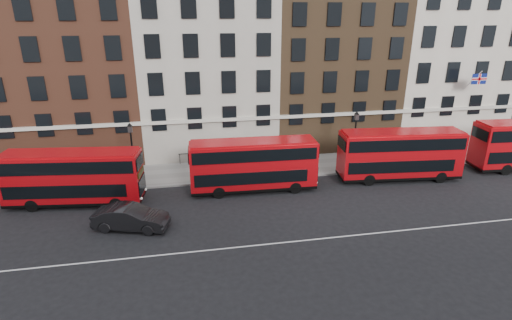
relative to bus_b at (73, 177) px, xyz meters
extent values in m
plane|color=black|center=(10.90, -6.05, -2.22)|extent=(120.00, 120.00, 0.00)
cube|color=gray|center=(10.90, 4.45, -2.15)|extent=(80.00, 5.00, 0.15)
cube|color=gray|center=(10.90, 1.95, -2.14)|extent=(80.00, 0.30, 0.16)
cube|color=white|center=(10.90, -8.05, -2.22)|extent=(70.00, 0.12, 0.01)
cube|color=brown|center=(-1.90, 11.95, 8.78)|extent=(12.80, 10.00, 22.00)
cube|color=#A09B8D|center=(10.90, 11.95, 7.28)|extent=(12.80, 10.00, 19.00)
cube|color=brown|center=(23.70, 11.95, 8.28)|extent=(12.80, 10.00, 21.00)
cube|color=#BCB3A2|center=(36.50, 11.95, 7.78)|extent=(12.80, 10.00, 20.00)
cube|color=#AF090F|center=(0.03, 0.00, -0.05)|extent=(10.02, 3.51, 3.69)
cube|color=black|center=(0.03, 0.00, -1.79)|extent=(10.03, 3.55, 0.22)
cube|color=black|center=(-0.25, 0.03, -0.68)|extent=(8.92, 3.45, 0.98)
cube|color=black|center=(0.03, 0.00, 1.09)|extent=(9.66, 3.54, 0.93)
cube|color=#AF090F|center=(0.03, 0.00, 1.84)|extent=(9.72, 3.29, 0.17)
cube|color=black|center=(4.94, -0.61, -0.78)|extent=(0.32, 2.05, 1.21)
cube|color=black|center=(4.94, -0.61, 0.22)|extent=(0.29, 1.77, 0.39)
cylinder|color=black|center=(3.06, -1.43, -1.76)|extent=(0.96, 0.37, 0.93)
cylinder|color=black|center=(3.31, 0.65, -1.76)|extent=(0.96, 0.37, 0.93)
cylinder|color=black|center=(-2.88, -0.70, -1.76)|extent=(0.96, 0.37, 0.93)
cylinder|color=black|center=(-2.62, 1.38, -1.76)|extent=(0.96, 0.37, 0.93)
cube|color=#AF090F|center=(13.51, 0.00, -0.02)|extent=(10.02, 2.72, 3.74)
cube|color=black|center=(13.51, 0.00, -1.78)|extent=(10.02, 2.75, 0.23)
cube|color=black|center=(13.23, 0.01, -0.66)|extent=(8.89, 2.75, 0.99)
cube|color=black|center=(13.51, 0.00, 1.14)|extent=(9.65, 2.78, 0.95)
cube|color=#AF090F|center=(13.51, 0.00, 1.90)|extent=(9.73, 2.52, 0.17)
cube|color=black|center=(18.52, -0.18, -0.76)|extent=(0.15, 2.09, 1.23)
cube|color=black|center=(18.52, -0.18, 0.26)|extent=(0.14, 1.80, 0.40)
cylinder|color=black|center=(16.69, -1.18, -1.75)|extent=(0.96, 0.30, 0.95)
cylinder|color=black|center=(16.77, 0.94, -1.75)|extent=(0.96, 0.30, 0.95)
cylinder|color=black|center=(10.63, -0.96, -1.75)|extent=(0.96, 0.30, 0.95)
cylinder|color=black|center=(10.71, 1.16, -1.75)|extent=(0.96, 0.30, 0.95)
cube|color=#AF090F|center=(26.14, 0.00, 0.04)|extent=(10.40, 3.36, 3.84)
cube|color=black|center=(26.14, 0.00, -1.77)|extent=(10.40, 3.39, 0.23)
cube|color=black|center=(25.85, 0.02, -0.62)|extent=(9.24, 3.33, 1.02)
cube|color=black|center=(26.14, 0.00, 1.23)|extent=(10.02, 3.40, 0.97)
cube|color=#AF090F|center=(26.14, 0.00, 2.01)|extent=(10.09, 3.14, 0.18)
cube|color=black|center=(31.27, -0.47, -0.72)|extent=(0.27, 2.14, 1.26)
cube|color=black|center=(31.27, -0.47, 0.32)|extent=(0.25, 1.85, 0.41)
cylinder|color=black|center=(29.34, -1.39, -1.74)|extent=(0.99, 0.36, 0.97)
cylinder|color=black|center=(29.54, 0.78, -1.74)|extent=(0.99, 0.36, 0.97)
cylinder|color=black|center=(23.14, -0.82, -1.74)|extent=(0.99, 0.36, 0.97)
cylinder|color=black|center=(23.34, 1.35, -1.74)|extent=(0.99, 0.36, 0.97)
cylinder|color=black|center=(36.03, -0.90, -1.72)|extent=(1.03, 0.36, 1.01)
cylinder|color=black|center=(36.21, 1.36, -1.72)|extent=(1.03, 0.36, 1.01)
imported|color=black|center=(4.45, -4.49, -1.41)|extent=(5.22, 3.03, 1.63)
cylinder|color=black|center=(4.12, 2.38, 0.23)|extent=(0.14, 0.14, 4.60)
cylinder|color=black|center=(4.12, 2.38, -1.77)|extent=(0.32, 0.32, 0.60)
cube|color=#262626|center=(4.12, 2.38, 2.78)|extent=(0.32, 0.32, 0.55)
cone|color=black|center=(4.12, 2.38, 3.13)|extent=(0.44, 0.44, 0.25)
cylinder|color=black|center=(23.14, 2.67, 0.23)|extent=(0.14, 0.14, 4.60)
cylinder|color=black|center=(23.14, 2.67, -1.77)|extent=(0.32, 0.32, 0.60)
cube|color=#262626|center=(23.14, 2.67, 2.78)|extent=(0.32, 0.32, 0.55)
cone|color=black|center=(23.14, 2.67, 3.13)|extent=(0.44, 0.44, 0.25)
cylinder|color=black|center=(36.30, 2.30, -0.77)|extent=(0.12, 0.12, 2.60)
cube|color=black|center=(36.30, 2.15, 0.83)|extent=(0.25, 0.30, 0.75)
sphere|color=red|center=(36.30, 1.98, 1.05)|extent=(0.14, 0.14, 0.14)
sphere|color=#0C9919|center=(36.30, 1.98, 0.61)|extent=(0.14, 0.14, 0.14)
camera|label=1|loc=(8.37, -29.01, 11.48)|focal=28.00mm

